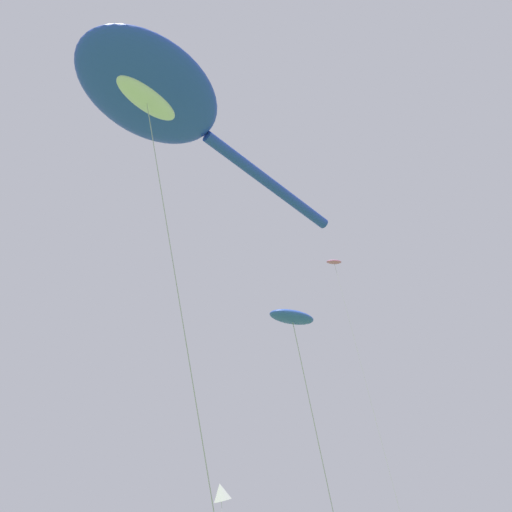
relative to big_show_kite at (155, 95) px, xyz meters
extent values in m
ellipsoid|color=blue|center=(-0.27, -0.07, 0.03)|extent=(5.91, 4.95, 1.20)
cylinder|color=blue|center=(5.41, 1.35, -0.15)|extent=(6.48, 2.01, 0.43)
ellipsoid|color=white|center=(-0.27, -0.07, -0.51)|extent=(2.41, 1.44, 0.43)
cylinder|color=#B2B2B7|center=(2.38, 0.82, -8.82)|extent=(5.34, 1.80, 16.51)
cone|color=white|center=(12.01, 17.40, -6.82)|extent=(1.58, 1.43, 1.23)
ellipsoid|color=blue|center=(3.43, -2.45, -9.11)|extent=(1.15, 0.85, 0.38)
ellipsoid|color=pink|center=(14.10, 8.09, 4.14)|extent=(1.06, 0.92, 0.38)
cylinder|color=#B2B2B7|center=(14.96, 7.31, -6.46)|extent=(1.75, 1.59, 21.21)
camera|label=1|loc=(-2.46, -10.81, -15.72)|focal=37.78mm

